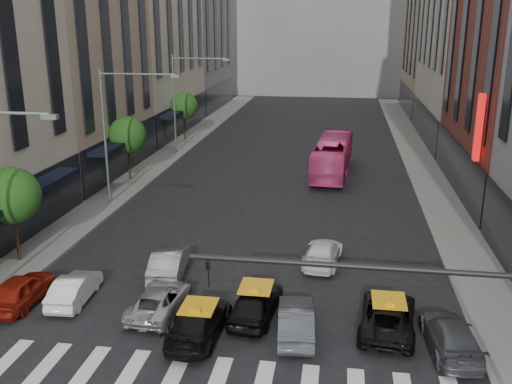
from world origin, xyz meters
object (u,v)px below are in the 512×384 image
at_px(streetlamp_mid, 117,120).
at_px(taxi_center, 256,302).
at_px(car_red, 21,290).
at_px(car_white_front, 75,288).
at_px(streetlamp_far, 184,91).
at_px(bus, 333,156).
at_px(taxi_left, 199,322).

bearing_deg(streetlamp_mid, taxi_center, -50.75).
distance_m(car_red, taxi_center, 10.47).
height_order(streetlamp_mid, car_white_front, streetlamp_mid).
relative_size(streetlamp_far, car_white_front, 2.41).
xyz_separation_m(car_white_front, bus, (10.86, 24.06, 0.89)).
relative_size(car_red, car_white_front, 1.08).
distance_m(taxi_left, bus, 26.57).
relative_size(taxi_center, bus, 0.38).
xyz_separation_m(streetlamp_mid, streetlamp_far, (0.00, 16.00, 0.00)).
distance_m(streetlamp_mid, taxi_center, 18.61).
distance_m(taxi_center, bus, 24.47).
height_order(streetlamp_mid, streetlamp_far, same).
bearing_deg(bus, car_white_front, 69.66).
bearing_deg(bus, taxi_center, 87.85).
relative_size(car_white_front, taxi_left, 0.82).
xyz_separation_m(streetlamp_far, car_white_front, (3.04, -29.58, -5.29)).
bearing_deg(car_white_front, bus, -118.03).
xyz_separation_m(car_red, taxi_left, (8.46, -1.48, -0.03)).
distance_m(streetlamp_mid, car_white_front, 14.89).
relative_size(streetlamp_mid, taxi_left, 1.99).
xyz_separation_m(streetlamp_mid, car_red, (0.84, -14.19, -5.22)).
xyz_separation_m(streetlamp_far, car_red, (0.84, -30.19, -5.22)).
height_order(streetlamp_mid, car_red, streetlamp_mid).
bearing_deg(taxi_center, car_red, 8.63).
relative_size(streetlamp_mid, streetlamp_far, 1.00).
xyz_separation_m(streetlamp_far, taxi_center, (11.31, -29.84, -5.20)).
bearing_deg(car_white_front, streetlamp_mid, -81.10).
bearing_deg(streetlamp_mid, streetlamp_far, 90.00).
xyz_separation_m(car_white_front, taxi_center, (8.26, -0.26, 0.09)).
bearing_deg(streetlamp_mid, car_white_front, -77.37).
bearing_deg(streetlamp_far, taxi_center, -69.25).
bearing_deg(streetlamp_mid, car_red, -86.60).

